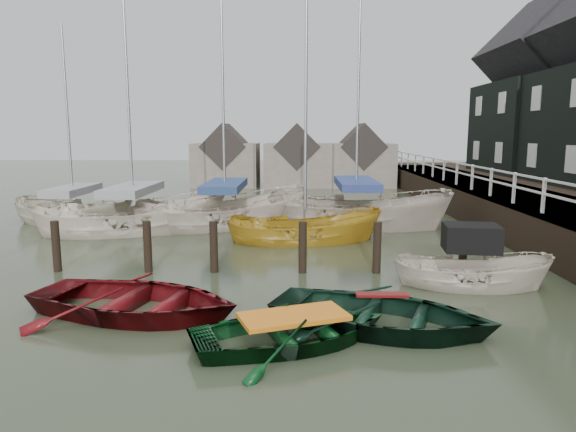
{
  "coord_description": "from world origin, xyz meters",
  "views": [
    {
      "loc": [
        1.06,
        -10.49,
        3.75
      ],
      "look_at": [
        0.79,
        3.95,
        1.4
      ],
      "focal_mm": 32.0,
      "sensor_mm": 36.0,
      "label": 1
    }
  ],
  "objects_px": {
    "rowboat_green": "(293,343)",
    "motorboat": "(471,282)",
    "sailboat_e": "(75,223)",
    "rowboat_red": "(136,315)",
    "sailboat_c": "(305,241)",
    "rowboat_dkgreen": "(381,329)",
    "sailboat_d": "(356,224)",
    "sailboat_a": "(135,230)",
    "sailboat_b": "(226,225)"
  },
  "relations": [
    {
      "from": "rowboat_green",
      "to": "motorboat",
      "type": "distance_m",
      "value": 5.58
    },
    {
      "from": "motorboat",
      "to": "sailboat_e",
      "type": "relative_size",
      "value": 0.43
    },
    {
      "from": "rowboat_red",
      "to": "sailboat_c",
      "type": "bearing_deg",
      "value": -11.35
    },
    {
      "from": "rowboat_red",
      "to": "rowboat_green",
      "type": "relative_size",
      "value": 1.22
    },
    {
      "from": "motorboat",
      "to": "sailboat_e",
      "type": "distance_m",
      "value": 15.95
    },
    {
      "from": "rowboat_red",
      "to": "motorboat",
      "type": "height_order",
      "value": "motorboat"
    },
    {
      "from": "rowboat_green",
      "to": "sailboat_c",
      "type": "bearing_deg",
      "value": -23.19
    },
    {
      "from": "rowboat_dkgreen",
      "to": "motorboat",
      "type": "relative_size",
      "value": 1.1
    },
    {
      "from": "rowboat_dkgreen",
      "to": "motorboat",
      "type": "xyz_separation_m",
      "value": [
        2.65,
        2.79,
        0.12
      ]
    },
    {
      "from": "rowboat_red",
      "to": "rowboat_green",
      "type": "bearing_deg",
      "value": -98.17
    },
    {
      "from": "rowboat_red",
      "to": "sailboat_d",
      "type": "height_order",
      "value": "sailboat_d"
    },
    {
      "from": "sailboat_a",
      "to": "sailboat_b",
      "type": "bearing_deg",
      "value": -88.37
    },
    {
      "from": "rowboat_dkgreen",
      "to": "sailboat_b",
      "type": "height_order",
      "value": "sailboat_b"
    },
    {
      "from": "sailboat_d",
      "to": "sailboat_e",
      "type": "distance_m",
      "value": 11.61
    },
    {
      "from": "sailboat_a",
      "to": "sailboat_e",
      "type": "bearing_deg",
      "value": 44.48
    },
    {
      "from": "rowboat_red",
      "to": "motorboat",
      "type": "xyz_separation_m",
      "value": [
        7.63,
        2.12,
        0.12
      ]
    },
    {
      "from": "sailboat_b",
      "to": "sailboat_e",
      "type": "relative_size",
      "value": 1.34
    },
    {
      "from": "rowboat_red",
      "to": "sailboat_d",
      "type": "xyz_separation_m",
      "value": [
        5.72,
        10.51,
        0.06
      ]
    },
    {
      "from": "rowboat_green",
      "to": "sailboat_a",
      "type": "distance_m",
      "value": 12.14
    },
    {
      "from": "rowboat_green",
      "to": "sailboat_c",
      "type": "distance_m",
      "value": 8.83
    },
    {
      "from": "rowboat_red",
      "to": "motorboat",
      "type": "relative_size",
      "value": 1.15
    },
    {
      "from": "rowboat_dkgreen",
      "to": "sailboat_c",
      "type": "height_order",
      "value": "sailboat_c"
    },
    {
      "from": "rowboat_green",
      "to": "sailboat_e",
      "type": "bearing_deg",
      "value": 16.41
    },
    {
      "from": "sailboat_c",
      "to": "motorboat",
      "type": "bearing_deg",
      "value": -150.39
    },
    {
      "from": "sailboat_b",
      "to": "sailboat_c",
      "type": "xyz_separation_m",
      "value": [
        3.19,
        -2.83,
        -0.04
      ]
    },
    {
      "from": "rowboat_green",
      "to": "sailboat_e",
      "type": "relative_size",
      "value": 0.4
    },
    {
      "from": "rowboat_dkgreen",
      "to": "sailboat_e",
      "type": "relative_size",
      "value": 0.47
    },
    {
      "from": "rowboat_green",
      "to": "rowboat_dkgreen",
      "type": "xyz_separation_m",
      "value": [
        1.69,
        0.71,
        0.0
      ]
    },
    {
      "from": "rowboat_red",
      "to": "rowboat_dkgreen",
      "type": "relative_size",
      "value": 1.04
    },
    {
      "from": "sailboat_c",
      "to": "sailboat_d",
      "type": "xyz_separation_m",
      "value": [
        2.1,
        3.07,
        0.04
      ]
    },
    {
      "from": "sailboat_e",
      "to": "sailboat_d",
      "type": "bearing_deg",
      "value": -66.22
    },
    {
      "from": "motorboat",
      "to": "rowboat_dkgreen",
      "type": "bearing_deg",
      "value": 143.56
    },
    {
      "from": "rowboat_red",
      "to": "sailboat_d",
      "type": "relative_size",
      "value": 0.35
    },
    {
      "from": "rowboat_green",
      "to": "sailboat_b",
      "type": "bearing_deg",
      "value": -7.25
    },
    {
      "from": "rowboat_red",
      "to": "sailboat_a",
      "type": "xyz_separation_m",
      "value": [
        -2.9,
        9.07,
        0.06
      ]
    },
    {
      "from": "sailboat_b",
      "to": "motorboat",
      "type": "bearing_deg",
      "value": -163.01
    },
    {
      "from": "sailboat_a",
      "to": "sailboat_e",
      "type": "height_order",
      "value": "sailboat_a"
    },
    {
      "from": "sailboat_d",
      "to": "sailboat_e",
      "type": "height_order",
      "value": "sailboat_d"
    },
    {
      "from": "sailboat_e",
      "to": "motorboat",
      "type": "bearing_deg",
      "value": -97.91
    },
    {
      "from": "motorboat",
      "to": "sailboat_a",
      "type": "bearing_deg",
      "value": 63.71
    },
    {
      "from": "rowboat_red",
      "to": "motorboat",
      "type": "distance_m",
      "value": 7.92
    },
    {
      "from": "sailboat_d",
      "to": "motorboat",
      "type": "bearing_deg",
      "value": -150.9
    },
    {
      "from": "rowboat_dkgreen",
      "to": "sailboat_c",
      "type": "relative_size",
      "value": 0.43
    },
    {
      "from": "rowboat_dkgreen",
      "to": "sailboat_a",
      "type": "height_order",
      "value": "sailboat_a"
    },
    {
      "from": "rowboat_green",
      "to": "sailboat_c",
      "type": "height_order",
      "value": "sailboat_c"
    },
    {
      "from": "rowboat_green",
      "to": "sailboat_c",
      "type": "relative_size",
      "value": 0.36
    },
    {
      "from": "sailboat_d",
      "to": "sailboat_e",
      "type": "xyz_separation_m",
      "value": [
        -11.61,
        0.09,
        -0.0
      ]
    },
    {
      "from": "sailboat_b",
      "to": "sailboat_d",
      "type": "distance_m",
      "value": 5.3
    },
    {
      "from": "sailboat_b",
      "to": "rowboat_dkgreen",
      "type": "bearing_deg",
      "value": 178.11
    },
    {
      "from": "sailboat_d",
      "to": "sailboat_b",
      "type": "bearing_deg",
      "value": 108.94
    }
  ]
}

